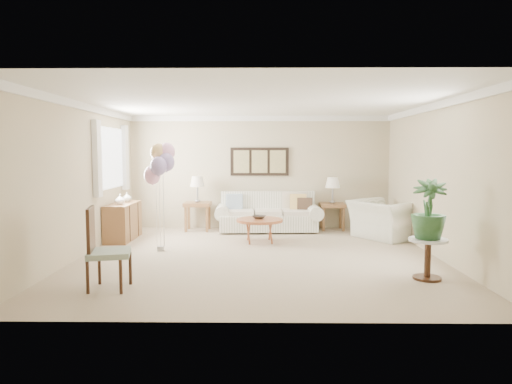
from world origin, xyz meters
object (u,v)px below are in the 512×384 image
at_px(balloon_cluster, 161,162).
at_px(accent_chair, 103,247).
at_px(sofa, 268,216).
at_px(coffee_table, 260,221).
at_px(armchair, 384,220).

bearing_deg(balloon_cluster, accent_chair, -96.57).
relative_size(sofa, coffee_table, 2.62).
xyz_separation_m(sofa, armchair, (2.37, -0.87, 0.05)).
bearing_deg(coffee_table, sofa, 82.04).
bearing_deg(armchair, balloon_cluster, 72.70).
distance_m(sofa, balloon_cluster, 3.15).
xyz_separation_m(coffee_table, armchair, (2.55, 0.45, -0.04)).
distance_m(sofa, accent_chair, 4.93).
relative_size(coffee_table, armchair, 0.76).
xyz_separation_m(coffee_table, balloon_cluster, (-1.74, -0.83, 1.17)).
height_order(coffee_table, balloon_cluster, balloon_cluster).
distance_m(sofa, armchair, 2.52).
height_order(sofa, accent_chair, accent_chair).
height_order(sofa, coffee_table, sofa).
bearing_deg(armchair, sofa, 35.87).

